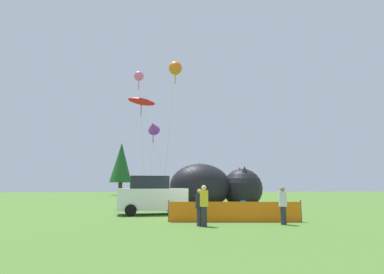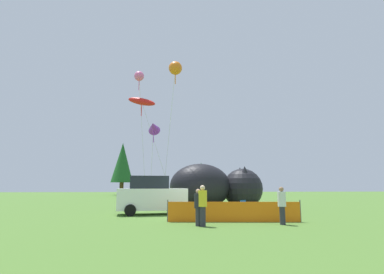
{
  "view_description": "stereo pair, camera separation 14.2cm",
  "coord_description": "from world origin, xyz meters",
  "views": [
    {
      "loc": [
        -1.48,
        -17.88,
        1.74
      ],
      "look_at": [
        0.42,
        3.76,
        5.24
      ],
      "focal_mm": 28.0,
      "sensor_mm": 36.0,
      "label": 1
    },
    {
      "loc": [
        -1.33,
        -17.89,
        1.74
      ],
      "look_at": [
        0.42,
        3.76,
        5.24
      ],
      "focal_mm": 28.0,
      "sensor_mm": 36.0,
      "label": 2
    }
  ],
  "objects": [
    {
      "name": "spectator_in_blue_shirt",
      "position": [
        0.19,
        -4.78,
        0.95
      ],
      "size": [
        0.38,
        0.38,
        1.74
      ],
      "color": "#2D2D38",
      "rests_on": "ground"
    },
    {
      "name": "kite_pink_octopus",
      "position": [
        -3.96,
        7.77,
        11.25
      ],
      "size": [
        1.31,
        0.87,
        11.74
      ],
      "color": "silver",
      "rests_on": "ground"
    },
    {
      "name": "spectator_in_yellow_shirt",
      "position": [
        0.01,
        -4.66,
        0.86
      ],
      "size": [
        0.34,
        0.34,
        1.58
      ],
      "color": "#2D2D38",
      "rests_on": "ground"
    },
    {
      "name": "spectator_in_black_shirt",
      "position": [
        3.8,
        -4.54,
        0.91
      ],
      "size": [
        0.36,
        0.36,
        1.66
      ],
      "color": "#2D2D38",
      "rests_on": "ground"
    },
    {
      "name": "parked_car",
      "position": [
        -2.3,
        0.7,
        1.11
      ],
      "size": [
        4.31,
        2.28,
        2.29
      ],
      "rotation": [
        0.0,
        0.0,
        0.13
      ],
      "color": "white",
      "rests_on": "ground"
    },
    {
      "name": "inflatable_cat",
      "position": [
        2.11,
        4.39,
        1.53
      ],
      "size": [
        7.08,
        3.61,
        3.31
      ],
      "rotation": [
        0.0,
        0.0,
        0.07
      ],
      "color": "black",
      "rests_on": "ground"
    },
    {
      "name": "safety_fence",
      "position": [
        1.86,
        -3.4,
        0.47
      ],
      "size": [
        6.38,
        0.63,
        1.04
      ],
      "rotation": [
        0.0,
        0.0,
        -0.09
      ],
      "color": "orange",
      "rests_on": "ground"
    },
    {
      "name": "kite_purple_delta",
      "position": [
        -2.52,
        6.26,
        6.42
      ],
      "size": [
        1.11,
        2.45,
        7.09
      ],
      "color": "silver",
      "rests_on": "ground"
    },
    {
      "name": "horizon_tree_west",
      "position": [
        4.64,
        35.49,
        3.55
      ],
      "size": [
        2.42,
        2.42,
        5.78
      ],
      "color": "brown",
      "rests_on": "ground"
    },
    {
      "name": "kite_red_lizard",
      "position": [
        -3.65,
        7.57,
        8.89
      ],
      "size": [
        4.28,
        1.32,
        9.57
      ],
      "color": "silver",
      "rests_on": "ground"
    },
    {
      "name": "horizon_tree_east",
      "position": [
        -9.46,
        36.68,
        5.71
      ],
      "size": [
        3.9,
        3.9,
        9.3
      ],
      "color": "brown",
      "rests_on": "ground"
    },
    {
      "name": "folding_chair",
      "position": [
        3.2,
        -0.24,
        0.5
      ],
      "size": [
        0.65,
        0.65,
        0.85
      ],
      "rotation": [
        0.0,
        0.0,
        -1.04
      ],
      "color": "#1959A5",
      "rests_on": "ground"
    },
    {
      "name": "ground_plane",
      "position": [
        0.0,
        0.0,
        0.0
      ],
      "size": [
        120.0,
        120.0,
        0.0
      ],
      "primitive_type": "plane",
      "color": "#4C752D"
    },
    {
      "name": "kite_orange_flower",
      "position": [
        -0.83,
        4.41,
        10.76
      ],
      "size": [
        1.45,
        3.39,
        11.32
      ],
      "color": "silver",
      "rests_on": "ground"
    }
  ]
}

